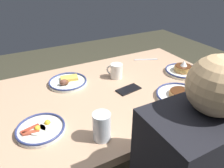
% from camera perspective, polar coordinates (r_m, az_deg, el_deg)
% --- Properties ---
extents(dining_table, '(1.45, 0.90, 0.72)m').
position_cam_1_polar(dining_table, '(1.30, -0.39, -5.46)').
color(dining_table, tan).
rests_on(dining_table, ground_plane).
extents(plate_near_main, '(0.24, 0.24, 0.09)m').
position_cam_1_polar(plate_near_main, '(1.53, 18.35, 3.52)').
color(plate_near_main, silver).
rests_on(plate_near_main, dining_table).
extents(plate_center_pancakes, '(0.24, 0.24, 0.05)m').
position_cam_1_polar(plate_center_pancakes, '(1.35, -11.75, 0.61)').
color(plate_center_pancakes, white).
rests_on(plate_center_pancakes, dining_table).
extents(plate_far_companion, '(0.27, 0.27, 0.04)m').
position_cam_1_polar(plate_far_companion, '(1.25, 17.76, -2.85)').
color(plate_far_companion, silver).
rests_on(plate_far_companion, dining_table).
extents(plate_far_side, '(0.22, 0.22, 0.04)m').
position_cam_1_polar(plate_far_side, '(1.02, -18.44, -11.25)').
color(plate_far_side, silver).
rests_on(plate_far_side, dining_table).
extents(coffee_mug, '(0.09, 0.10, 0.09)m').
position_cam_1_polar(coffee_mug, '(1.38, 1.09, 3.56)').
color(coffee_mug, white).
rests_on(coffee_mug, dining_table).
extents(drinking_glass, '(0.08, 0.08, 0.13)m').
position_cam_1_polar(drinking_glass, '(0.91, -2.72, -11.54)').
color(drinking_glass, silver).
rests_on(drinking_glass, dining_table).
extents(cell_phone, '(0.15, 0.09, 0.01)m').
position_cam_1_polar(cell_phone, '(1.27, 4.42, -1.44)').
color(cell_phone, black).
rests_on(cell_phone, dining_table).
extents(fork_near, '(0.17, 0.09, 0.01)m').
position_cam_1_polar(fork_near, '(1.69, 9.04, 6.46)').
color(fork_near, silver).
rests_on(fork_near, dining_table).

